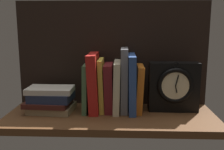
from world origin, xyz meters
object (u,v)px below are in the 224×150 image
Objects in this scene: book_green_romantic at (87,87)px; book_maroon_dawkins at (109,87)px; book_orange_pandolfini at (139,88)px; book_red_requiem at (94,82)px; book_stack_side at (51,100)px; book_cream_twain at (117,86)px; book_blue_modern at (132,83)px; framed_clock at (174,86)px; book_yellow_seinlanguage at (102,85)px; book_gray_chess at (124,80)px.

book_green_romantic reaches higher than book_maroon_dawkins.
book_orange_pandolfini is (19.87, -0.00, -0.31)cm from book_green_romantic.
book_stack_side is at bearing -171.18° from book_red_requiem.
book_cream_twain is 5.79cm from book_blue_modern.
book_red_requiem is at bearing 0.00° from book_green_romantic.
book_blue_modern is 3.44cm from book_orange_pandolfini.
book_yellow_seinlanguage is at bearing -179.42° from framed_clock.
book_gray_chess reaches higher than book_yellow_seinlanguage.
book_maroon_dawkins is at bearing 180.00° from book_cream_twain.
book_yellow_seinlanguage is at bearing -0.00° from book_green_romantic.
book_green_romantic is 0.99× the size of book_stack_side.
framed_clock is (32.80, 0.27, 0.44)cm from book_green_romantic.
book_orange_pandolfini is 0.90× the size of framed_clock.
framed_clock reaches higher than book_stack_side.
book_maroon_dawkins is at bearing -179.36° from framed_clock.
book_green_romantic is 0.91× the size of book_yellow_seinlanguage.
book_cream_twain is at bearing -179.27° from framed_clock.
book_blue_modern is at bearing -0.00° from book_green_romantic.
book_blue_modern is 31.14cm from book_stack_side.
book_stack_side is (-13.33, -2.51, -4.42)cm from book_green_romantic.
book_orange_pandolfini is (11.43, 0.00, -0.25)cm from book_maroon_dawkins.
book_maroon_dawkins is 0.83× the size of book_blue_modern.
book_cream_twain is (3.01, -0.00, 0.46)cm from book_maroon_dawkins.
framed_clock reaches higher than book_maroon_dawkins.
book_gray_chess is at bearing 180.00° from book_blue_modern.
book_yellow_seinlanguage is 14.19cm from book_orange_pandolfini.
book_yellow_seinlanguage is 0.83× the size of book_gray_chess.
book_blue_modern is (14.23, -0.00, -0.17)cm from book_red_requiem.
book_green_romantic is 0.76× the size of book_gray_chess.
book_green_romantic is at bearing 10.67° from book_stack_side.
book_blue_modern is at bearing 0.00° from book_cream_twain.
book_gray_chess is at bearing 180.00° from book_orange_pandolfini.
book_red_requiem is at bearing 180.00° from book_yellow_seinlanguage.
book_blue_modern is at bearing -179.01° from framed_clock.
book_gray_chess is (11.34, -0.00, 1.01)cm from book_red_requiem.
framed_clock reaches higher than book_green_romantic.
book_blue_modern is (11.36, 0.00, 0.86)cm from book_yellow_seinlanguage.
book_maroon_dawkins is 0.98× the size of book_stack_side.
framed_clock is (15.71, 0.27, -1.28)cm from book_blue_modern.
book_maroon_dawkins is (5.58, -0.00, -1.95)cm from book_red_requiem.
book_red_requiem is 1.22× the size of book_maroon_dawkins.
book_gray_chess reaches higher than book_orange_pandolfini.
book_gray_chess is (5.76, 0.00, 2.96)cm from book_maroon_dawkins.
book_yellow_seinlanguage reaches higher than book_cream_twain.
book_blue_modern is at bearing 180.00° from book_orange_pandolfini.
book_cream_twain reaches higher than book_stack_side.
book_maroon_dawkins is 11.43cm from book_orange_pandolfini.
framed_clock is 46.47cm from book_stack_side.
framed_clock is at bearing 3.45° from book_stack_side.
framed_clock is at bearing 1.20° from book_orange_pandolfini.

